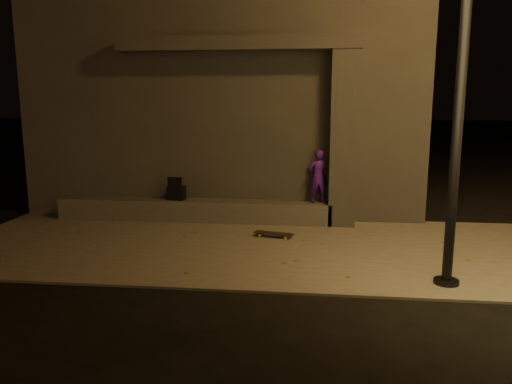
# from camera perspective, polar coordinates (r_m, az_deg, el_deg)

# --- Properties ---
(ground) EXTENTS (120.00, 120.00, 0.00)m
(ground) POSITION_cam_1_polar(r_m,az_deg,el_deg) (7.31, -2.49, -10.82)
(ground) COLOR black
(ground) RESTS_ON ground
(sidewalk) EXTENTS (11.00, 4.40, 0.04)m
(sidewalk) POSITION_cam_1_polar(r_m,az_deg,el_deg) (9.17, -0.53, -6.18)
(sidewalk) COLOR #605C54
(sidewalk) RESTS_ON ground
(building) EXTENTS (9.00, 5.10, 5.22)m
(building) POSITION_cam_1_polar(r_m,az_deg,el_deg) (13.37, -2.46, 10.32)
(building) COLOR #3C3937
(building) RESTS_ON ground
(ledge) EXTENTS (6.00, 0.55, 0.45)m
(ledge) POSITION_cam_1_polar(r_m,az_deg,el_deg) (11.05, -7.15, -2.06)
(ledge) COLOR #54514C
(ledge) RESTS_ON sidewalk
(column) EXTENTS (0.55, 0.55, 3.60)m
(column) POSITION_cam_1_polar(r_m,az_deg,el_deg) (10.52, 9.93, 5.92)
(column) COLOR #3C3937
(column) RESTS_ON sidewalk
(canopy) EXTENTS (5.00, 0.70, 0.28)m
(canopy) POSITION_cam_1_polar(r_m,az_deg,el_deg) (10.69, -2.10, 16.55)
(canopy) COLOR #3C3937
(canopy) RESTS_ON column
(skateboarder) EXTENTS (0.47, 0.37, 1.13)m
(skateboarder) POSITION_cam_1_polar(r_m,az_deg,el_deg) (10.59, 7.10, 1.76)
(skateboarder) COLOR #48158D
(skateboarder) RESTS_ON ledge
(backpack) EXTENTS (0.40, 0.29, 0.52)m
(backpack) POSITION_cam_1_polar(r_m,az_deg,el_deg) (11.06, -9.08, 0.03)
(backpack) COLOR black
(backpack) RESTS_ON ledge
(skateboard) EXTENTS (0.80, 0.38, 0.09)m
(skateboard) POSITION_cam_1_polar(r_m,az_deg,el_deg) (9.65, 2.04, -4.78)
(skateboard) COLOR black
(skateboard) RESTS_ON sidewalk
(street_lamp_0) EXTENTS (0.36, 0.36, 6.72)m
(street_lamp_0) POSITION_cam_1_polar(r_m,az_deg,el_deg) (7.47, 22.91, 18.80)
(street_lamp_0) COLOR black
(street_lamp_0) RESTS_ON ground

